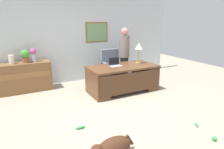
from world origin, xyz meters
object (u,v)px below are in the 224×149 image
object	(u,v)px
dog_lying	(112,147)
potted_plant	(25,55)
desk_lamp	(139,47)
dog_toy_plush	(80,128)
vase_empty	(11,59)
dog_toy_bone	(196,125)
laptop	(115,64)
dog_toy_ball	(214,139)
desk	(123,78)
vase_with_flowers	(33,54)
armchair	(112,68)
person_standing	(124,55)
credenza	(24,77)

from	to	relation	value
dog_lying	potted_plant	world-z (taller)	potted_plant
desk_lamp	dog_toy_plush	size ratio (longest dim) A/B	3.20
vase_empty	dog_toy_bone	size ratio (longest dim) A/B	1.64
laptop	dog_toy_ball	xyz separation A→B (m)	(0.35, -2.90, -0.76)
desk	dog_toy_plush	bearing A→B (deg)	-142.08
vase_empty	dog_toy_plush	bearing A→B (deg)	-69.64
desk	vase_empty	bearing A→B (deg)	154.43
vase_with_flowers	dog_toy_bone	size ratio (longest dim) A/B	2.60
laptop	desk_lamp	xyz separation A→B (m)	(0.77, -0.02, 0.41)
armchair	dog_toy_ball	size ratio (longest dim) A/B	13.45
vase_empty	dog_toy_ball	size ratio (longest dim) A/B	3.04
dog_toy_bone	dog_lying	bearing A→B (deg)	-179.30
person_standing	desk	bearing A→B (deg)	-122.64
dog_toy_plush	desk	bearing A→B (deg)	37.92
desk	dog_toy_bone	distance (m)	2.35
dog_toy_bone	potted_plant	bearing A→B (deg)	126.59
dog_toy_ball	potted_plant	bearing A→B (deg)	121.92
dog_toy_bone	dog_toy_plush	distance (m)	2.24
vase_empty	armchair	bearing A→B (deg)	-8.44
vase_with_flowers	person_standing	bearing A→B (deg)	-12.78
person_standing	dog_toy_plush	world-z (taller)	person_standing
person_standing	vase_empty	bearing A→B (deg)	169.41
person_standing	desk_lamp	bearing A→B (deg)	-78.59
vase_with_flowers	dog_toy_ball	size ratio (longest dim) A/B	4.80
credenza	laptop	xyz separation A→B (m)	(2.28, -1.18, 0.38)
desk	potted_plant	size ratio (longest dim) A/B	5.34
vase_with_flowers	potted_plant	bearing A→B (deg)	180.00
dog_toy_ball	vase_with_flowers	bearing A→B (deg)	119.72
credenza	dog_toy_plush	xyz separation A→B (m)	(0.73, -2.66, -0.39)
credenza	vase_empty	world-z (taller)	vase_empty
credenza	dog_lying	distance (m)	3.74
potted_plant	dog_toy_bone	size ratio (longest dim) A/B	2.46
credenza	person_standing	bearing A→B (deg)	-11.46
desk	dog_toy_bone	xyz separation A→B (m)	(0.29, -2.30, -0.38)
laptop	dog_toy_ball	world-z (taller)	laptop
desk_lamp	vase_empty	distance (m)	3.52
potted_plant	dog_toy_bone	distance (m)	4.60
credenza	vase_with_flowers	distance (m)	0.70
dog_toy_bone	armchair	bearing A→B (deg)	93.37
person_standing	dog_toy_plush	xyz separation A→B (m)	(-2.19, -2.07, -0.88)
person_standing	dog_toy_bone	size ratio (longest dim) A/B	11.92
dog_toy_plush	armchair	bearing A→B (deg)	50.51
armchair	dog_toy_bone	xyz separation A→B (m)	(0.19, -3.18, -0.45)
laptop	dog_toy_bone	xyz separation A→B (m)	(0.49, -2.42, -0.77)
desk	dog_lying	bearing A→B (deg)	-124.03
desk	dog_lying	distance (m)	2.81
laptop	potted_plant	world-z (taller)	potted_plant
dog_toy_ball	desk	bearing A→B (deg)	93.29
vase_empty	dog_toy_bone	bearing A→B (deg)	-50.00
dog_toy_plush	dog_lying	bearing A→B (deg)	-79.74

